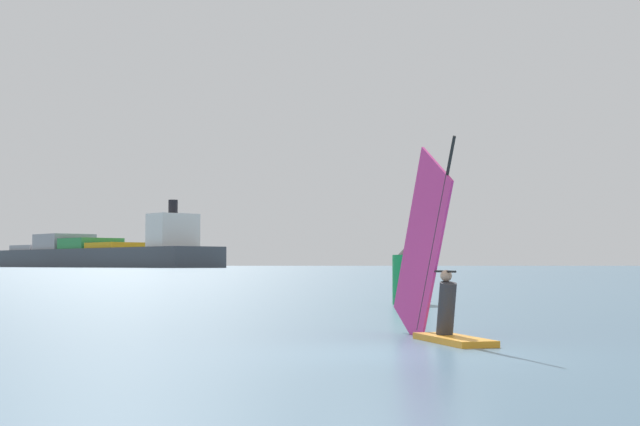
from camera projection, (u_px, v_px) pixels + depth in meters
name	position (u px, v px, depth m)	size (l,w,h in m)	color
ground_plane	(405.00, 354.00, 15.69)	(4000.00, 4000.00, 0.00)	#476B84
windsurfer	(436.00, 285.00, 18.82)	(2.06, 4.31, 4.13)	orange
cargo_ship	(96.00, 254.00, 466.55)	(151.91, 138.44, 29.14)	#3F444C
channel_buoy	(411.00, 276.00, 35.13)	(1.34, 1.34, 2.29)	#19994C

